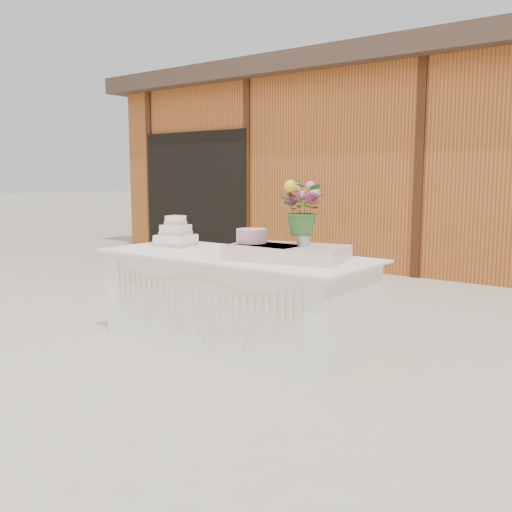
% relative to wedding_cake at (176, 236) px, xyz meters
% --- Properties ---
extents(ground, '(80.00, 80.00, 0.00)m').
position_rel_wedding_cake_xyz_m(ground, '(0.79, -0.10, -0.87)').
color(ground, beige).
rests_on(ground, ground).
extents(barn, '(12.60, 4.60, 3.30)m').
position_rel_wedding_cake_xyz_m(barn, '(0.78, 5.89, 0.81)').
color(barn, '#B05C25').
rests_on(barn, ground).
extents(cake_table, '(2.40, 1.00, 0.77)m').
position_rel_wedding_cake_xyz_m(cake_table, '(0.79, -0.11, -0.48)').
color(cake_table, white).
rests_on(cake_table, ground).
extents(wedding_cake, '(0.36, 0.36, 0.28)m').
position_rel_wedding_cake_xyz_m(wedding_cake, '(0.00, 0.00, 0.00)').
color(wedding_cake, white).
rests_on(wedding_cake, cake_table).
extents(pink_cake_stand, '(0.31, 0.31, 0.23)m').
position_rel_wedding_cake_xyz_m(pink_cake_stand, '(1.00, -0.14, 0.03)').
color(pink_cake_stand, white).
rests_on(pink_cake_stand, cake_table).
extents(satin_runner, '(0.99, 0.71, 0.11)m').
position_rel_wedding_cake_xyz_m(satin_runner, '(1.33, -0.11, -0.04)').
color(satin_runner, beige).
rests_on(satin_runner, cake_table).
extents(flower_vase, '(0.10, 0.10, 0.14)m').
position_rel_wedding_cake_xyz_m(flower_vase, '(1.47, -0.09, 0.08)').
color(flower_vase, '#BABABF').
rests_on(flower_vase, satin_runner).
extents(bouquet, '(0.44, 0.41, 0.40)m').
position_rel_wedding_cake_xyz_m(bouquet, '(1.47, -0.09, 0.35)').
color(bouquet, '#2F6026').
rests_on(bouquet, flower_vase).
extents(loose_flowers, '(0.18, 0.32, 0.02)m').
position_rel_wedding_cake_xyz_m(loose_flowers, '(-0.27, 0.02, -0.09)').
color(loose_flowers, pink).
rests_on(loose_flowers, cake_table).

